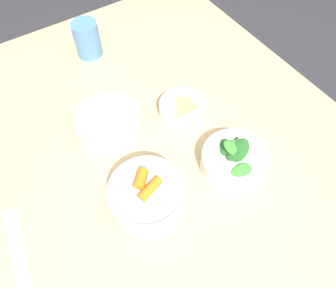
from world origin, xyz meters
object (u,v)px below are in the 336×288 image
at_px(bowl_carrots, 147,195).
at_px(bowl_cookies, 183,108).
at_px(bowl_beans_hotdog, 109,124).
at_px(ruler, 21,268).
at_px(bowl_greens, 235,160).
at_px(cup, 87,39).

distance_m(bowl_carrots, bowl_cookies, 0.27).
bearing_deg(bowl_beans_hotdog, ruler, 124.26).
bearing_deg(bowl_carrots, bowl_greens, -98.18).
bearing_deg(ruler, bowl_greens, -95.46).
bearing_deg(ruler, bowl_carrots, -93.36).
distance_m(bowl_beans_hotdog, bowl_cookies, 0.19).
xyz_separation_m(bowl_carrots, bowl_beans_hotdog, (0.22, -0.02, -0.01)).
distance_m(bowl_greens, cup, 0.56).
relative_size(bowl_cookies, cup, 1.19).
bearing_deg(bowl_greens, bowl_carrots, 81.82).
distance_m(bowl_greens, bowl_cookies, 0.20).
height_order(bowl_cookies, cup, cup).
xyz_separation_m(bowl_cookies, ruler, (-0.15, 0.49, -0.02)).
relative_size(bowl_beans_hotdog, ruler, 0.63).
bearing_deg(bowl_cookies, ruler, 107.32).
xyz_separation_m(bowl_greens, cup, (0.55, 0.11, 0.02)).
bearing_deg(ruler, bowl_cookies, -72.68).
xyz_separation_m(bowl_greens, bowl_beans_hotdog, (0.25, 0.19, -0.00)).
relative_size(bowl_greens, ruler, 0.58).
distance_m(bowl_carrots, bowl_beans_hotdog, 0.22).
bearing_deg(bowl_beans_hotdog, bowl_cookies, -106.61).
bearing_deg(ruler, bowl_beans_hotdog, -55.74).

